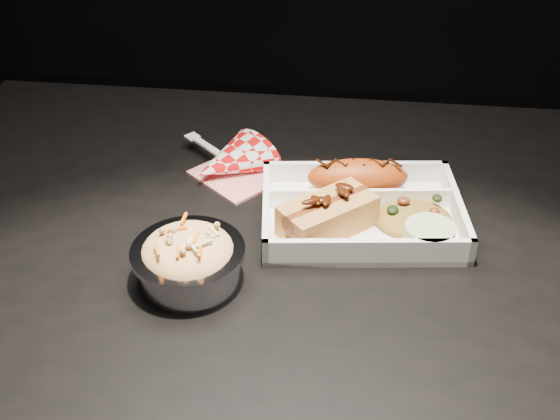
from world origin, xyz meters
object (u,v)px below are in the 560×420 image
Objects in this scene: fried_pastry at (358,177)px; hotdog at (328,213)px; foil_coleslaw_cup at (188,258)px; napkin_fork at (229,163)px; food_tray at (361,215)px; dining_table at (323,295)px.

hotdog reaches higher than fried_pastry.
foil_coleslaw_cup is 0.23m from napkin_fork.
food_tray is 0.24m from foil_coleslaw_cup.
dining_table is 0.22m from foil_coleslaw_cup.
hotdog is at bearing 87.17° from dining_table.
foil_coleslaw_cup reaches higher than fried_pastry.
fried_pastry reaches higher than food_tray.
food_tray is 2.10× the size of foil_coleslaw_cup.
dining_table is 9.40× the size of hotdog.
food_tray reaches higher than dining_table.
fried_pastry is 0.83× the size of napkin_fork.
foil_coleslaw_cup reaches higher than food_tray.
fried_pastry is 1.03× the size of foil_coleslaw_cup.
foil_coleslaw_cup is at bearing -151.38° from food_tray.
hotdog is at bearing 35.19° from foil_coleslaw_cup.
hotdog is at bearing -111.57° from fried_pastry.
napkin_fork is (-0.18, 0.04, -0.02)m from fried_pastry.
foil_coleslaw_cup is at bearing -48.32° from napkin_fork.
food_tray is 0.21m from napkin_fork.
hotdog is (-0.03, -0.09, 0.00)m from fried_pastry.
dining_table is at bearing -1.47° from napkin_fork.
food_tray is at bearing 35.80° from foil_coleslaw_cup.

